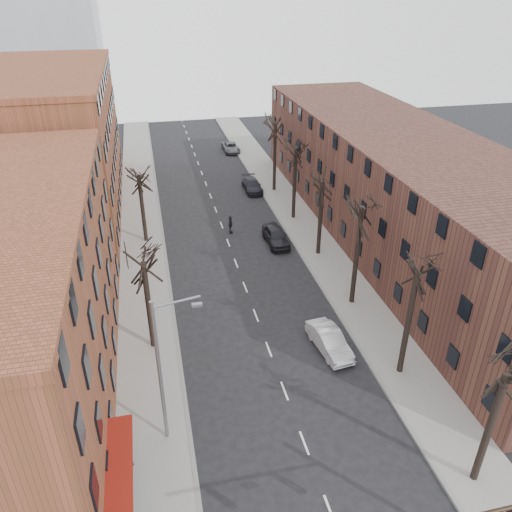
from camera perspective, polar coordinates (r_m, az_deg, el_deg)
sidewalk_left at (r=49.74m, az=-12.91°, el=2.19°), size 4.00×90.00×0.15m
sidewalk_right at (r=51.83m, az=5.00°, el=3.99°), size 4.00×90.00×0.15m
building_left_far at (r=56.46m, az=-22.18°, el=11.62°), size 12.00×28.00×14.00m
building_right at (r=48.70m, az=16.12°, el=7.53°), size 12.00×50.00×10.00m
awning_left at (r=27.13m, az=-14.59°, el=-26.48°), size 1.20×7.00×0.15m
tree_right_a at (r=29.54m, az=23.53°, el=-22.35°), size 5.20×5.20×10.00m
tree_right_b at (r=33.98m, az=16.03°, el=-12.63°), size 5.20×5.20×10.80m
tree_right_c at (r=39.55m, az=10.83°, el=-5.27°), size 5.20×5.20×11.60m
tree_right_d at (r=45.85m, az=7.08°, el=0.21°), size 5.20×5.20×10.00m
tree_right_e at (r=52.61m, az=4.26°, el=4.33°), size 5.20×5.20×10.80m
tree_right_f at (r=59.68m, az=2.08°, el=7.48°), size 5.20×5.20×11.60m
tree_left_a at (r=35.33m, az=-11.59°, el=-10.11°), size 5.20×5.20×9.50m
tree_left_b at (r=48.87m, az=-12.41°, el=1.64°), size 5.20×5.20×9.50m
streetlight at (r=25.96m, az=-10.63°, el=-12.38°), size 2.45×0.22×9.03m
silver_sedan at (r=34.29m, az=8.38°, el=-9.57°), size 2.14×4.66×1.48m
parked_car_near at (r=47.05m, az=2.28°, el=2.32°), size 1.97×4.70×1.59m
parked_car_mid at (r=59.34m, az=-0.44°, el=8.08°), size 1.96×4.73×1.37m
parked_car_far at (r=73.96m, az=-2.89°, el=12.31°), size 2.25×4.63×1.27m
pedestrian_b at (r=27.79m, az=-14.94°, el=-21.10°), size 1.14×1.08×1.85m
pedestrian_crossing at (r=49.02m, az=-2.94°, el=3.60°), size 0.66×1.13×1.81m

